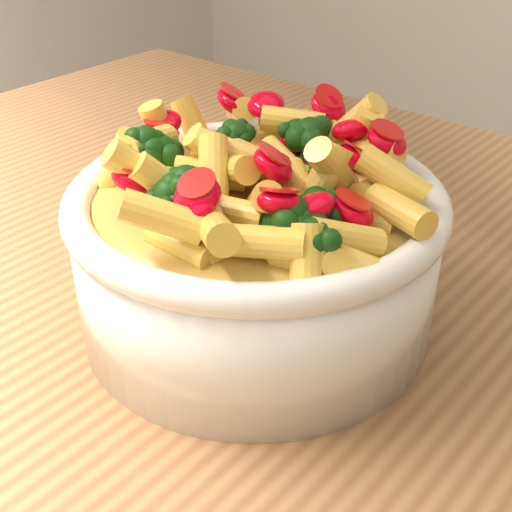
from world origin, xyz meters
The scene contains 3 objects.
table centered at (0.00, 0.00, 0.80)m, with size 1.20×0.80×0.90m.
serving_bowl centered at (-0.08, 0.00, 0.95)m, with size 0.22×0.22×0.10m.
pasta_salad centered at (-0.08, 0.00, 1.01)m, with size 0.18×0.18×0.04m.
Camera 1 is at (0.15, -0.29, 1.17)m, focal length 50.00 mm.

